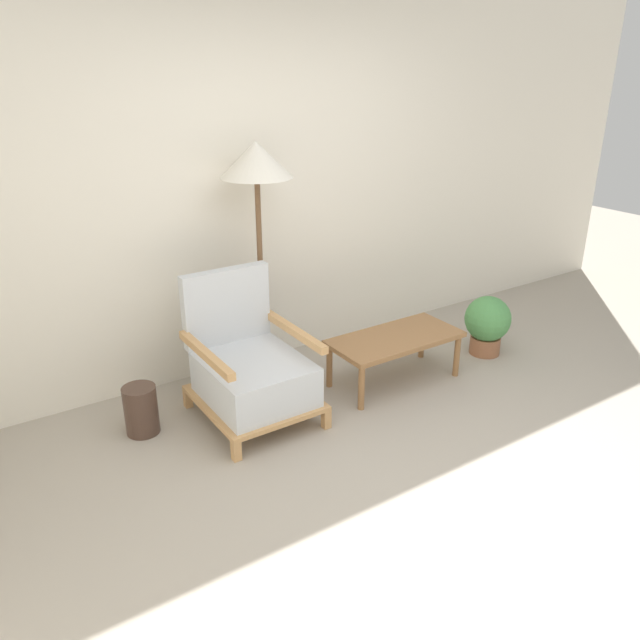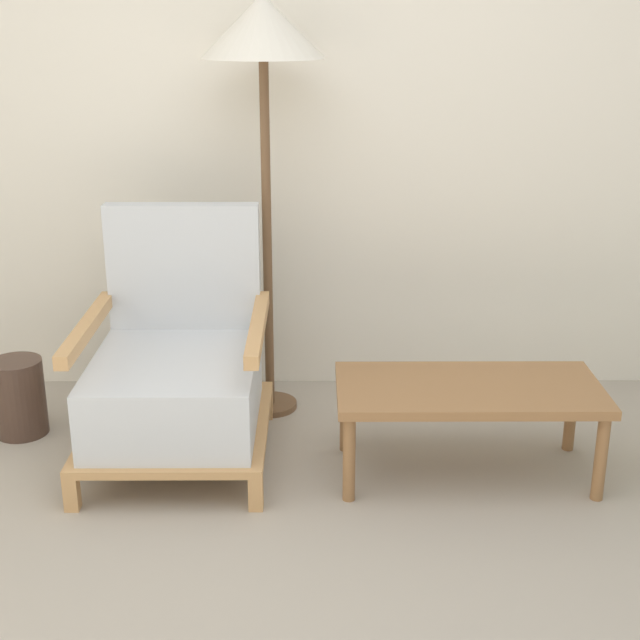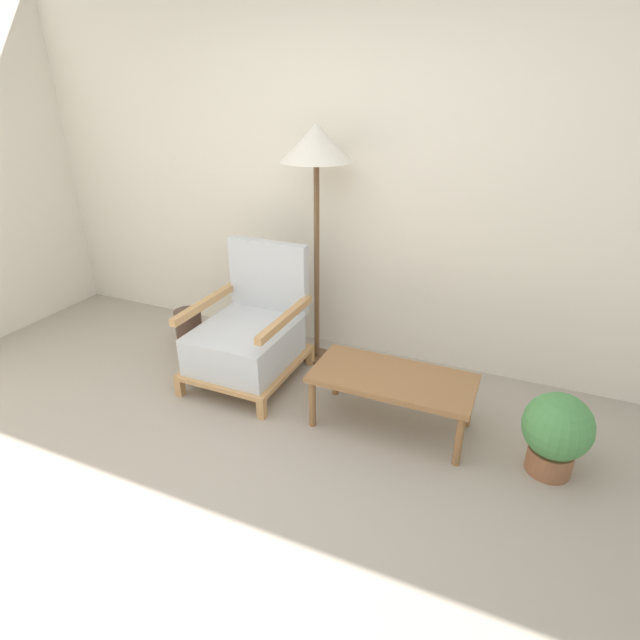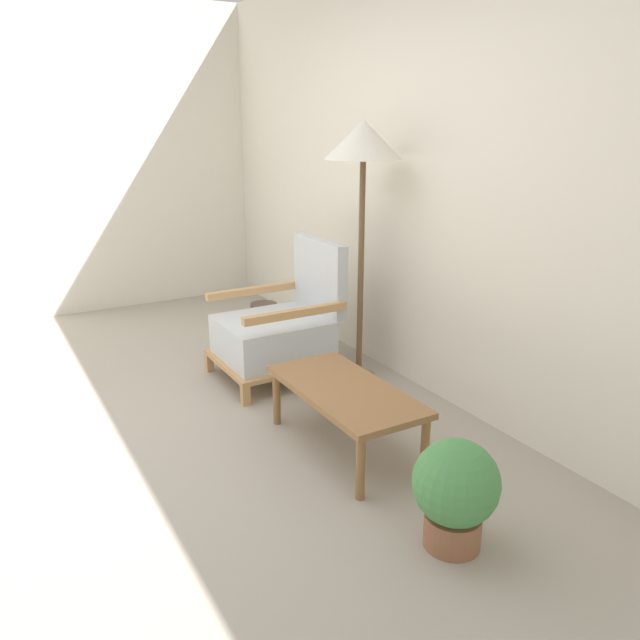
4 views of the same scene
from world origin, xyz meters
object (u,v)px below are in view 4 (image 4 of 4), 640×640
at_px(armchair, 280,329).
at_px(potted_plant, 455,490).
at_px(floor_lamp, 363,151).
at_px(vase, 264,323).
at_px(coffee_table, 345,395).

xyz_separation_m(armchair, potted_plant, (1.98, -0.20, -0.07)).
bearing_deg(floor_lamp, vase, -166.46).
relative_size(floor_lamp, vase, 5.35).
bearing_deg(armchair, floor_lamp, 52.68).
height_order(armchair, coffee_table, armchair).
xyz_separation_m(armchair, coffee_table, (1.08, -0.16, -0.02)).
xyz_separation_m(coffee_table, potted_plant, (0.91, -0.04, -0.05)).
bearing_deg(coffee_table, vase, 168.89).
relative_size(armchair, vase, 2.92).
bearing_deg(floor_lamp, armchair, -127.32).
xyz_separation_m(coffee_table, vase, (-1.75, 0.34, -0.16)).
distance_m(armchair, floor_lamp, 1.29).
distance_m(floor_lamp, vase, 1.70).
relative_size(floor_lamp, coffee_table, 1.77).
relative_size(armchair, floor_lamp, 0.54).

